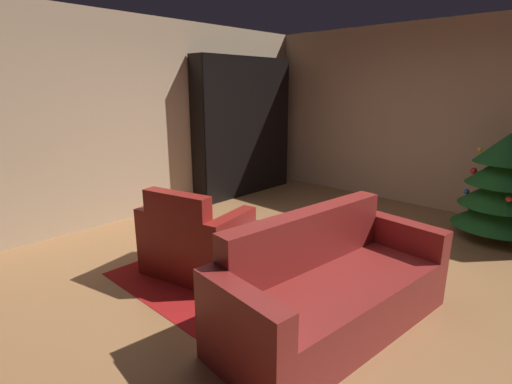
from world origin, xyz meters
TOP-DOWN VIEW (x-y plane):
  - ground_plane at (0.00, 0.00)m, footprint 7.42×7.42m
  - wall_back at (0.00, 3.12)m, footprint 5.52×0.06m
  - wall_left at (-2.73, 0.00)m, footprint 0.06×6.30m
  - area_rug at (-0.09, -0.48)m, footprint 2.50×1.91m
  - bookshelf_unit at (-2.48, 1.90)m, footprint 0.35×1.97m
  - armchair_red at (-0.67, -0.76)m, footprint 1.10×0.86m
  - couch_red at (0.79, -0.59)m, footprint 1.02×2.07m
  - coffee_table at (-0.03, -0.34)m, footprint 0.80×0.80m
  - book_stack_on_table at (-0.05, -0.35)m, footprint 0.21×0.18m
  - bottle_on_table at (-0.02, -0.55)m, footprint 0.08×0.08m
  - decorated_tree at (1.28, 2.36)m, footprint 1.02×1.02m

SIDE VIEW (x-z plane):
  - ground_plane at x=0.00m, z-range 0.00..0.00m
  - area_rug at x=-0.09m, z-range 0.00..0.01m
  - couch_red at x=0.79m, z-range -0.14..0.74m
  - armchair_red at x=-0.67m, z-range -0.13..0.76m
  - coffee_table at x=-0.03m, z-range 0.18..0.61m
  - book_stack_on_table at x=-0.05m, z-range 0.43..0.53m
  - bottle_on_table at x=-0.02m, z-range 0.41..0.64m
  - decorated_tree at x=1.28m, z-range 0.00..1.30m
  - bookshelf_unit at x=-2.48m, z-range -0.03..2.26m
  - wall_back at x=0.00m, z-range 0.00..2.74m
  - wall_left at x=-2.73m, z-range 0.00..2.74m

